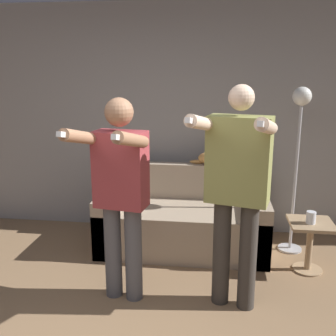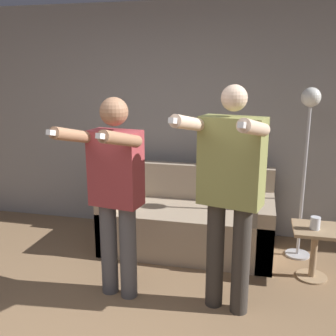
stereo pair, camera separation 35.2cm
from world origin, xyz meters
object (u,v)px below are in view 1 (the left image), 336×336
at_px(floor_lamp, 299,133).
at_px(person_right, 237,183).
at_px(side_table, 310,236).
at_px(cup, 311,218).
at_px(couch, 183,222).
at_px(cat, 214,158).
at_px(person_left, 120,188).

bearing_deg(floor_lamp, person_right, -120.07).
height_order(person_right, floor_lamp, person_right).
xyz_separation_m(side_table, cup, (-0.02, -0.03, 0.20)).
distance_m(couch, cat, 0.78).
distance_m(couch, person_left, 1.30).
bearing_deg(couch, person_right, -64.40).
bearing_deg(person_left, floor_lamp, 44.64).
bearing_deg(side_table, cup, -118.36).
bearing_deg(cat, side_table, -35.86).
bearing_deg(person_right, couch, 129.90).
xyz_separation_m(cat, cup, (0.91, -0.70, -0.39)).
distance_m(cat, cup, 1.21).
xyz_separation_m(floor_lamp, side_table, (0.09, -0.44, -0.92)).
bearing_deg(person_left, couch, 77.26).
distance_m(cat, side_table, 1.28).
relative_size(couch, person_left, 1.05).
distance_m(side_table, cup, 0.20).
bearing_deg(side_table, floor_lamp, 101.65).
relative_size(person_right, floor_lamp, 1.03).
xyz_separation_m(couch, person_left, (-0.41, -1.03, 0.68)).
bearing_deg(couch, cat, 45.55).
height_order(side_table, cup, cup).
height_order(couch, side_table, couch).
bearing_deg(floor_lamp, cat, 164.58).
distance_m(person_right, side_table, 1.21).
bearing_deg(floor_lamp, couch, -175.96).
height_order(couch, person_left, person_left).
height_order(person_right, cup, person_right).
xyz_separation_m(couch, floor_lamp, (1.14, 0.08, 0.97)).
height_order(couch, floor_lamp, floor_lamp).
relative_size(cat, side_table, 0.90).
xyz_separation_m(couch, side_table, (1.23, -0.36, 0.06)).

